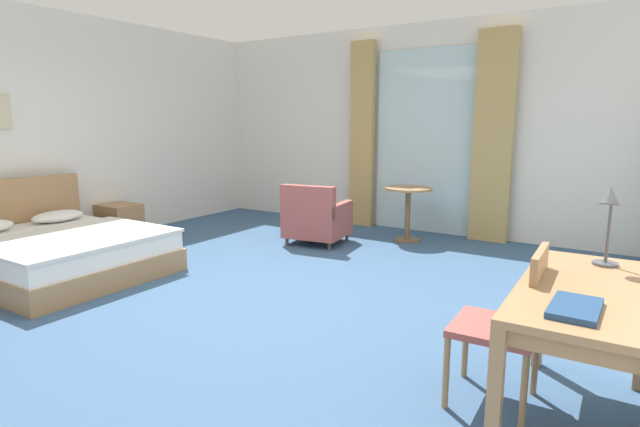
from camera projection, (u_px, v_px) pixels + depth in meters
name	position (u px, v px, depth m)	size (l,w,h in m)	color
ground	(247.00, 300.00, 4.62)	(6.99, 7.56, 0.10)	#38567A
wall_back	(406.00, 129.00, 7.25)	(6.59, 0.12, 2.89)	silver
wall_left	(40.00, 131.00, 6.07)	(0.12, 7.16, 2.89)	silver
balcony_glass_door	(425.00, 142.00, 7.04)	(1.45, 0.02, 2.54)	silver
curtain_panel_left	(362.00, 136.00, 7.45)	(0.37, 0.10, 2.70)	tan
curtain_panel_right	(493.00, 138.00, 6.44)	(0.50, 0.10, 2.70)	tan
bed	(56.00, 251.00, 5.21)	(1.98, 1.68, 0.93)	#9E754C
nightstand	(120.00, 221.00, 6.76)	(0.51, 0.43, 0.47)	#9E754C
writing_desk	(587.00, 305.00, 2.48)	(0.65, 1.35, 0.77)	#9E754C
desk_chair	(511.00, 319.00, 2.73)	(0.46, 0.46, 0.91)	#9E4C47
desk_lamp	(609.00, 211.00, 2.72)	(0.14, 0.23, 0.47)	#4C4C51
closed_book	(575.00, 308.00, 2.14)	(0.19, 0.33, 0.03)	navy
armchair_by_window	(316.00, 219.00, 6.45)	(0.80, 0.78, 0.78)	#9E4C47
round_cafe_table	(408.00, 202.00, 6.58)	(0.61, 0.61, 0.71)	#9E754C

